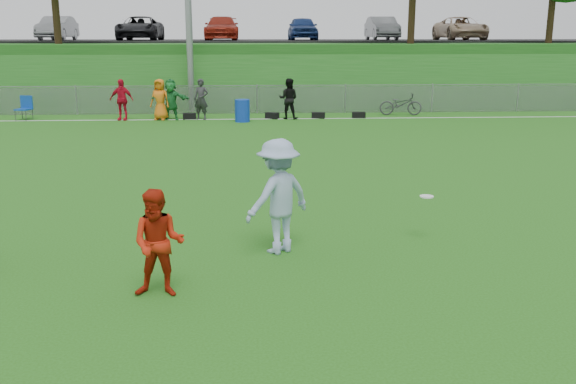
{
  "coord_description": "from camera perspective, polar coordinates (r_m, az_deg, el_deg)",
  "views": [
    {
      "loc": [
        -0.29,
        -9.03,
        3.52
      ],
      "look_at": [
        0.26,
        0.5,
        1.15
      ],
      "focal_mm": 40.0,
      "sensor_mm": 36.0,
      "label": 1
    }
  ],
  "objects": [
    {
      "name": "gear_bags",
      "position": [
        27.38,
        -0.27,
        6.81
      ],
      "size": [
        7.74,
        0.54,
        0.26
      ],
      "color": "black",
      "rests_on": "ground"
    },
    {
      "name": "player_blue",
      "position": [
        10.42,
        -0.87,
        -0.4
      ],
      "size": [
        1.4,
        1.29,
        1.89
      ],
      "primitive_type": "imported",
      "rotation": [
        0.0,
        0.0,
        3.78
      ],
      "color": "#97AED2",
      "rests_on": "ground"
    },
    {
      "name": "spectator_row",
      "position": [
        27.28,
        -8.74,
        8.14
      ],
      "size": [
        7.94,
        0.83,
        1.69
      ],
      "color": "red",
      "rests_on": "ground"
    },
    {
      "name": "sideline_far",
      "position": [
        27.26,
        -2.71,
        6.5
      ],
      "size": [
        60.0,
        0.1,
        0.01
      ],
      "primitive_type": "cube",
      "color": "white",
      "rests_on": "ground"
    },
    {
      "name": "car_row",
      "position": [
        41.04,
        -4.7,
        14.3
      ],
      "size": [
        32.04,
        5.18,
        1.44
      ],
      "color": "silver",
      "rests_on": "parking_lot"
    },
    {
      "name": "frisbee",
      "position": [
        11.33,
        12.23,
        -0.39
      ],
      "size": [
        0.24,
        0.24,
        0.02
      ],
      "color": "silver",
      "rests_on": "ground"
    },
    {
      "name": "player_red_center",
      "position": [
        8.89,
        -11.43,
        -4.5
      ],
      "size": [
        0.78,
        0.63,
        1.51
      ],
      "primitive_type": "imported",
      "rotation": [
        0.0,
        0.0,
        -0.09
      ],
      "color": "#B2200C",
      "rests_on": "ground"
    },
    {
      "name": "recycling_bin",
      "position": [
        26.43,
        -4.09,
        7.22
      ],
      "size": [
        0.69,
        0.69,
        0.9
      ],
      "primitive_type": "cylinder",
      "rotation": [
        0.0,
        0.0,
        0.17
      ],
      "color": "#1036B1",
      "rests_on": "ground"
    },
    {
      "name": "berm",
      "position": [
        40.08,
        -2.96,
        11.02
      ],
      "size": [
        120.0,
        18.0,
        3.0
      ],
      "primitive_type": "cube",
      "color": "#1B5618",
      "rests_on": "ground"
    },
    {
      "name": "camp_chair",
      "position": [
        29.11,
        -22.4,
        6.52
      ],
      "size": [
        0.68,
        0.68,
        0.99
      ],
      "rotation": [
        0.0,
        0.0,
        -0.26
      ],
      "color": "#0E3C9B",
      "rests_on": "ground"
    },
    {
      "name": "bicycle",
      "position": [
        28.96,
        9.98,
        7.7
      ],
      "size": [
        1.9,
        0.83,
        0.97
      ],
      "primitive_type": "imported",
      "rotation": [
        0.0,
        0.0,
        1.47
      ],
      "color": "#303033",
      "rests_on": "ground"
    },
    {
      "name": "fence",
      "position": [
        29.17,
        -2.77,
        8.26
      ],
      "size": [
        58.0,
        0.06,
        1.3
      ],
      "color": "gray",
      "rests_on": "ground"
    },
    {
      "name": "parking_lot",
      "position": [
        42.03,
        -3.01,
        13.27
      ],
      "size": [
        120.0,
        12.0,
        0.1
      ],
      "primitive_type": "cube",
      "color": "black",
      "rests_on": "berm"
    },
    {
      "name": "ground",
      "position": [
        9.69,
        -1.39,
        -7.38
      ],
      "size": [
        120.0,
        120.0,
        0.0
      ],
      "primitive_type": "plane",
      "color": "#225511",
      "rests_on": "ground"
    }
  ]
}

